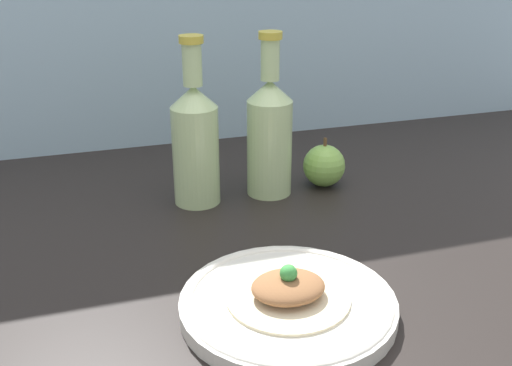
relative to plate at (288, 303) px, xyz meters
The scene contains 6 objects.
ground_plane 15.68cm from the plate, 71.28° to the left, with size 180.00×110.00×4.00cm, color black.
plate is the anchor object (origin of this frame).
plated_food 1.93cm from the plate, behind, with size 15.07×15.07×4.61cm.
cider_bottle_left 36.62cm from the plate, 95.74° to the left, with size 7.78×7.78×28.07cm.
cider_bottle_right 37.63cm from the plate, 75.05° to the left, with size 7.78×7.78×28.07cm.
apple 40.53cm from the plate, 60.57° to the left, with size 7.61×7.61×9.06cm.
Camera 1 is at (-26.86, -71.65, 42.82)cm, focal length 42.00 mm.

